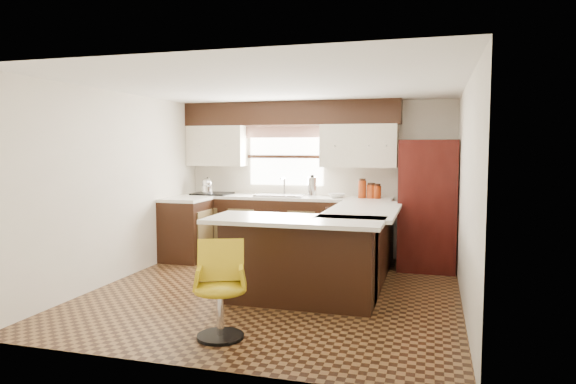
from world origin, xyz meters
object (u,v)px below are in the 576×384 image
(peninsula_return, at_px, (299,262))
(peninsula_long, at_px, (359,248))
(refrigerator, at_px, (427,205))
(bar_chair, at_px, (220,291))

(peninsula_return, bearing_deg, peninsula_long, 61.70)
(refrigerator, height_order, bar_chair, refrigerator)
(bar_chair, bearing_deg, peninsula_return, 51.31)
(peninsula_long, relative_size, bar_chair, 2.26)
(peninsula_return, distance_m, bar_chair, 1.28)
(peninsula_long, distance_m, refrigerator, 1.39)
(refrigerator, bearing_deg, peninsula_long, -127.11)
(peninsula_return, bearing_deg, refrigerator, 56.91)
(peninsula_long, bearing_deg, bar_chair, -113.02)
(peninsula_return, xyz_separation_m, refrigerator, (1.32, 2.03, 0.45))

